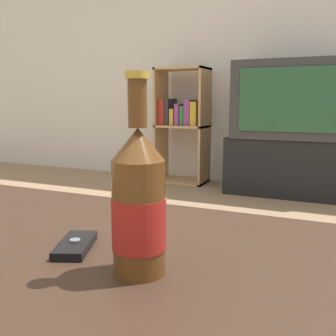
{
  "coord_description": "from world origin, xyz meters",
  "views": [
    {
      "loc": [
        0.39,
        -0.51,
        0.74
      ],
      "look_at": [
        0.04,
        0.25,
        0.6
      ],
      "focal_mm": 42.0,
      "sensor_mm": 36.0,
      "label": 1
    }
  ],
  "objects": [
    {
      "name": "tv_stand",
      "position": [
        0.0,
        2.72,
        0.23
      ],
      "size": [
        0.98,
        0.46,
        0.45
      ],
      "color": "black",
      "rests_on": "ground_plane"
    },
    {
      "name": "beer_bottle",
      "position": [
        0.13,
        -0.05,
        0.6
      ],
      "size": [
        0.08,
        0.08,
        0.28
      ],
      "color": "#563314",
      "rests_on": "coffee_table"
    },
    {
      "name": "back_wall",
      "position": [
        0.0,
        3.02,
        1.3
      ],
      "size": [
        8.0,
        0.05,
        2.6
      ],
      "color": "beige",
      "rests_on": "ground_plane"
    },
    {
      "name": "cell_phone",
      "position": [
        -0.01,
        -0.01,
        0.5
      ],
      "size": [
        0.09,
        0.12,
        0.02
      ],
      "rotation": [
        0.0,
        0.0,
        0.39
      ],
      "color": "black",
      "rests_on": "coffee_table"
    },
    {
      "name": "coffee_table",
      "position": [
        0.0,
        0.0,
        0.42
      ],
      "size": [
        1.24,
        0.64,
        0.5
      ],
      "color": "#332116",
      "rests_on": "ground_plane"
    },
    {
      "name": "bookshelf",
      "position": [
        -0.98,
        2.81,
        0.56
      ],
      "size": [
        0.45,
        0.3,
        1.04
      ],
      "color": "tan",
      "rests_on": "ground_plane"
    },
    {
      "name": "television",
      "position": [
        0.0,
        2.72,
        0.75
      ],
      "size": [
        0.89,
        0.5,
        0.6
      ],
      "color": "#2D2D2D",
      "rests_on": "tv_stand"
    }
  ]
}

